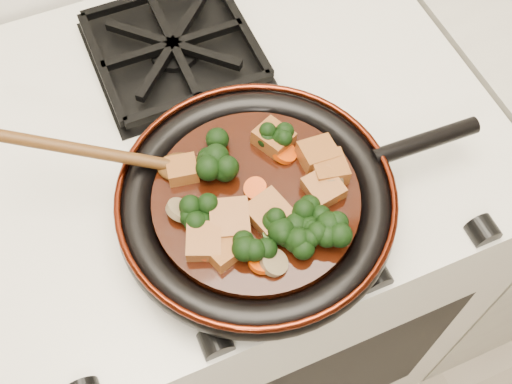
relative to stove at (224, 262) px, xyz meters
name	(u,v)px	position (x,y,z in m)	size (l,w,h in m)	color
stove	(224,262)	(0.00, 0.00, 0.00)	(0.76, 0.60, 0.90)	beige
burner_grate_front	(250,206)	(0.00, -0.14, 0.46)	(0.23, 0.23, 0.03)	black
burner_grate_back	(174,49)	(0.00, 0.14, 0.46)	(0.23, 0.23, 0.03)	black
skillet	(258,202)	(0.00, -0.15, 0.49)	(0.46, 0.33, 0.05)	black
braising_sauce	(256,201)	(0.00, -0.15, 0.50)	(0.24, 0.24, 0.02)	black
tofu_cube_0	(230,220)	(-0.04, -0.18, 0.52)	(0.04, 0.05, 0.02)	brown
tofu_cube_1	(223,251)	(-0.06, -0.21, 0.52)	(0.03, 0.04, 0.02)	brown
tofu_cube_2	(269,214)	(0.01, -0.19, 0.52)	(0.04, 0.04, 0.02)	brown
tofu_cube_3	(204,242)	(-0.07, -0.19, 0.52)	(0.04, 0.04, 0.02)	brown
tofu_cube_4	(318,154)	(0.09, -0.13, 0.52)	(0.04, 0.04, 0.02)	brown
tofu_cube_5	(329,169)	(0.09, -0.16, 0.52)	(0.04, 0.04, 0.02)	brown
tofu_cube_6	(273,139)	(0.05, -0.09, 0.52)	(0.04, 0.04, 0.02)	brown
tofu_cube_7	(182,170)	(-0.06, -0.09, 0.52)	(0.04, 0.03, 0.02)	brown
tofu_cube_8	(323,189)	(0.08, -0.18, 0.52)	(0.04, 0.04, 0.02)	brown
broccoli_floret_0	(278,142)	(0.05, -0.10, 0.52)	(0.05, 0.05, 0.05)	black
broccoli_floret_1	(214,154)	(-0.02, -0.08, 0.52)	(0.06, 0.06, 0.05)	black
broccoli_floret_2	(329,236)	(0.05, -0.24, 0.52)	(0.06, 0.06, 0.05)	black
broccoli_floret_3	(269,234)	(-0.01, -0.21, 0.52)	(0.06, 0.06, 0.05)	black
broccoli_floret_4	(299,234)	(0.03, -0.22, 0.52)	(0.06, 0.06, 0.05)	black
broccoli_floret_5	(198,214)	(-0.07, -0.15, 0.52)	(0.06, 0.06, 0.05)	black
broccoli_floret_6	(309,214)	(0.05, -0.20, 0.52)	(0.05, 0.05, 0.05)	black
broccoli_floret_7	(216,166)	(-0.03, -0.10, 0.52)	(0.06, 0.06, 0.05)	black
broccoli_floret_8	(307,238)	(0.03, -0.23, 0.52)	(0.06, 0.06, 0.05)	black
broccoli_floret_9	(252,245)	(-0.03, -0.21, 0.52)	(0.06, 0.06, 0.05)	black
carrot_coin_0	(262,261)	(-0.02, -0.23, 0.51)	(0.03, 0.03, 0.01)	#C93B05
carrot_coin_1	(255,188)	(0.01, -0.15, 0.51)	(0.03, 0.03, 0.01)	#C93B05
carrot_coin_2	(332,191)	(0.09, -0.18, 0.51)	(0.03, 0.03, 0.01)	#C93B05
carrot_coin_3	(205,250)	(-0.08, -0.20, 0.51)	(0.03, 0.03, 0.01)	#C93B05
carrot_coin_4	(284,153)	(0.06, -0.11, 0.51)	(0.03, 0.03, 0.01)	#C93B05
mushroom_slice_0	(274,263)	(-0.01, -0.24, 0.52)	(0.03, 0.03, 0.01)	brown
mushroom_slice_1	(181,210)	(-0.08, -0.14, 0.52)	(0.03, 0.03, 0.01)	brown
mushroom_slice_2	(311,152)	(0.09, -0.13, 0.52)	(0.03, 0.03, 0.01)	brown
mushroom_slice_3	(330,179)	(0.09, -0.17, 0.52)	(0.03, 0.03, 0.01)	brown
wooden_spoon	(132,159)	(-0.11, -0.06, 0.53)	(0.14, 0.08, 0.21)	#4B2B10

